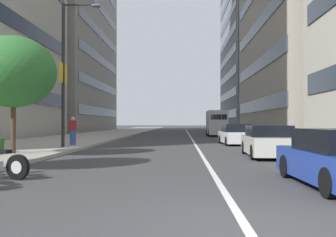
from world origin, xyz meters
The scene contains 11 objects.
ground_plane centered at (0.00, 0.00, 0.00)m, with size 400.00×400.00×0.00m, color #3A3A3D.
sidewalk_right_plaza centered at (30.00, 10.57, 0.07)m, with size 160.00×8.18×0.15m, color #A39E93.
lane_centre_stripe centered at (35.00, 0.00, 0.00)m, with size 110.00×0.16×0.01m, color silver.
car_mid_block_traffic centered at (11.07, -2.90, 0.66)m, with size 4.48×2.08×1.39m.
car_following_behind centered at (20.08, -2.77, 0.67)m, with size 4.35×2.03×1.44m.
delivery_van_ahead centered at (36.36, -2.99, 1.52)m, with size 6.01×2.10×2.85m.
street_lamp_with_banners centered at (14.83, 7.25, 4.94)m, with size 1.26×2.25×8.06m.
street_tree_by_lamp_post centered at (10.66, 8.42, 3.78)m, with size 3.74×3.74×5.22m.
pedestrian_on_plaza centered at (16.74, 7.58, 1.02)m, with size 0.42×0.47×1.72m.
office_tower_near_left centered at (70.24, -15.83, 20.18)m, with size 28.02×14.80×40.36m.
office_tower_far_right_block centered at (60.52, 23.01, 21.93)m, with size 32.08×14.80×43.86m.
Camera 1 is at (-5.31, 0.93, 1.51)m, focal length 39.11 mm.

